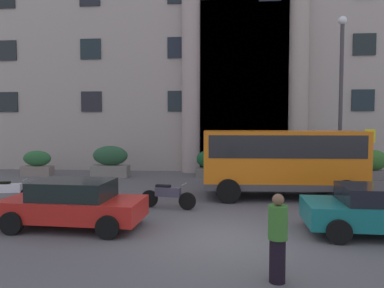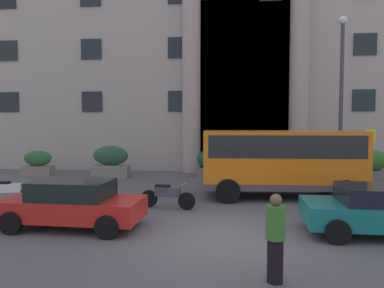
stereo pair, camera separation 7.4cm
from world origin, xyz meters
name	(u,v)px [view 1 (the left image)]	position (x,y,z in m)	size (l,w,h in m)	color
ground_plane	(222,241)	(0.00, 0.00, -0.06)	(80.00, 64.00, 0.12)	#524F53
office_building_facade	(223,28)	(0.01, 17.47, 9.73)	(33.90, 9.79, 19.49)	#A2958C
orange_minibus	(281,158)	(2.32, 5.50, 1.59)	(6.22, 2.82, 2.65)	orange
bus_stop_sign	(369,152)	(6.53, 7.67, 1.66)	(0.44, 0.08, 2.69)	#9E9713
hedge_planter_far_west	(110,162)	(-6.15, 10.29, 0.83)	(2.02, 0.85, 1.71)	gray
hedge_planter_entrance_left	(277,165)	(2.87, 10.45, 0.71)	(1.90, 0.86, 1.46)	#6A6C5B
hedge_planter_entrance_right	(374,165)	(8.01, 10.80, 0.74)	(1.44, 0.87, 1.53)	slate
hedge_planter_east	(211,164)	(-0.65, 10.80, 0.72)	(1.64, 0.84, 1.50)	slate
hedge_planter_far_east	(37,164)	(-10.32, 10.27, 0.69)	(1.66, 0.70, 1.43)	gray
parked_coupe_end	(74,203)	(-4.21, 0.67, 0.70)	(4.02, 2.09, 1.35)	red
parked_hatchback_near	(384,210)	(4.26, 0.69, 0.68)	(4.15, 2.13, 1.31)	#146767
motorcycle_far_end	(7,191)	(-7.90, 3.44, 0.46)	(2.00, 0.70, 0.89)	black
scooter_by_planter	(167,195)	(-1.93, 3.22, 0.46)	(1.98, 0.68, 0.89)	black
pedestrian_man_crossing	(278,238)	(1.02, -2.46, 0.84)	(0.36, 0.36, 1.67)	black
lamppost_plaza_centre	(341,88)	(5.60, 8.83, 4.63)	(0.40, 0.40, 7.99)	#3D383D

